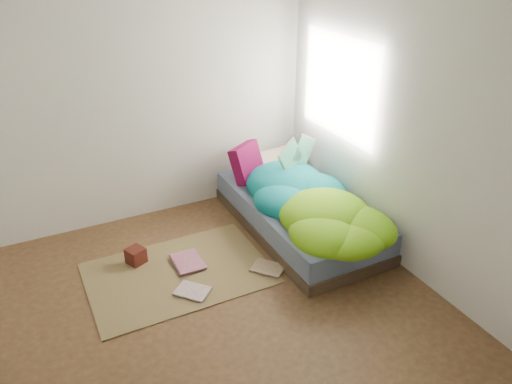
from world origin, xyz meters
The scene contains 12 objects.
ground centered at (0.00, 0.00, 0.00)m, with size 3.50×3.50×0.00m, color #49291C.
room_walls centered at (0.01, 0.01, 1.63)m, with size 3.54×3.54×2.62m.
bed centered at (1.22, 0.72, 0.17)m, with size 1.00×2.00×0.34m.
duvet centered at (1.22, 0.50, 0.51)m, with size 0.96×1.84×0.34m, color #076A76, non-canonical shape.
rug centered at (-0.15, 0.55, 0.01)m, with size 1.60×1.10×0.01m, color brown.
pillow_floral centered at (1.41, 1.52, 0.40)m, with size 0.58×0.36×0.13m, color white.
pillow_magenta centered at (0.96, 1.40, 0.54)m, with size 0.40×0.12×0.40m, color #520531.
open_book centered at (1.35, 1.01, 0.82)m, with size 0.46×0.10×0.28m, color green, non-canonical shape.
wooden_box centered at (-0.45, 0.88, 0.09)m, with size 0.15×0.15×0.15m, color #3A0F0D.
floor_book_a centered at (-0.21, 0.16, 0.02)m, with size 0.21×0.28×0.02m, color silver.
floor_book_b centered at (-0.16, 0.64, 0.03)m, with size 0.26×0.35×0.03m, color #BD6D84.
floor_book_c centered at (0.52, 0.16, 0.02)m, with size 0.21×0.28×0.02m, color tan.
Camera 1 is at (-1.18, -3.04, 2.77)m, focal length 35.00 mm.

